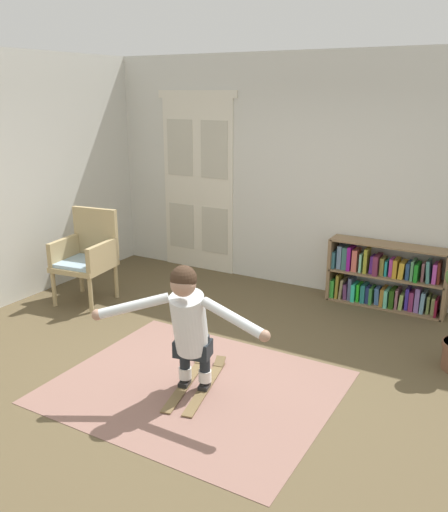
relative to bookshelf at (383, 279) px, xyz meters
The scene contains 9 objects.
ground_plane 2.58m from the bookshelf, 110.87° to the right, with size 7.20×7.20×0.00m, color brown.
back_wall 1.45m from the bookshelf, 167.05° to the left, with size 6.00×0.10×2.90m, color beige.
side_wall_left 4.53m from the bookshelf, 153.03° to the right, with size 0.10×6.00×2.90m, color beige.
double_door 2.80m from the bookshelf, behind, with size 1.22×0.05×2.45m.
rug 2.83m from the bookshelf, 108.85° to the right, with size 2.32×1.92×0.01m, color #886256.
bookshelf is the anchor object (origin of this frame).
wicker_chair 3.51m from the bookshelf, 153.41° to the right, with size 0.67×0.67×1.10m.
skis_pair 2.80m from the bookshelf, 109.21° to the right, with size 0.48×0.98×0.07m.
person_skier 2.94m from the bookshelf, 107.51° to the right, with size 1.43×0.70×1.09m.
Camera 1 is at (2.28, -3.73, 2.45)m, focal length 38.10 mm.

